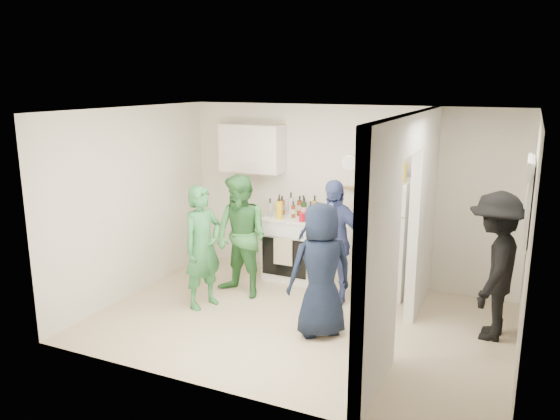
% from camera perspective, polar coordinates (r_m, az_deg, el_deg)
% --- Properties ---
extents(floor, '(4.80, 4.80, 0.00)m').
position_cam_1_polar(floor, '(6.70, 2.00, -11.56)').
color(floor, tan).
rests_on(floor, ground).
extents(wall_back, '(4.80, 0.00, 4.80)m').
position_cam_1_polar(wall_back, '(7.83, 6.85, 1.69)').
color(wall_back, silver).
rests_on(wall_back, floor).
extents(wall_front, '(4.80, 0.00, 4.80)m').
position_cam_1_polar(wall_front, '(4.81, -5.72, -5.76)').
color(wall_front, silver).
rests_on(wall_front, floor).
extents(wall_left, '(0.00, 3.40, 3.40)m').
position_cam_1_polar(wall_left, '(7.50, -15.11, 0.80)').
color(wall_left, silver).
rests_on(wall_left, floor).
extents(wall_right, '(0.00, 3.40, 3.40)m').
position_cam_1_polar(wall_right, '(5.83, 24.47, -3.50)').
color(wall_right, silver).
rests_on(wall_right, floor).
extents(ceiling, '(4.80, 4.80, 0.00)m').
position_cam_1_polar(ceiling, '(6.08, 2.19, 10.33)').
color(ceiling, white).
rests_on(ceiling, wall_back).
extents(partition_pier_back, '(0.12, 1.20, 2.50)m').
position_cam_1_polar(partition_pier_back, '(6.99, 14.73, -0.08)').
color(partition_pier_back, silver).
rests_on(partition_pier_back, floor).
extents(partition_pier_front, '(0.12, 1.20, 2.50)m').
position_cam_1_polar(partition_pier_front, '(4.91, 10.18, -5.52)').
color(partition_pier_front, silver).
rests_on(partition_pier_front, floor).
extents(partition_header, '(0.12, 1.00, 0.40)m').
position_cam_1_polar(partition_header, '(5.75, 13.40, 7.81)').
color(partition_header, silver).
rests_on(partition_header, partition_pier_back).
extents(stove, '(0.77, 0.64, 0.92)m').
position_cam_1_polar(stove, '(7.95, 1.37, -3.91)').
color(stove, white).
rests_on(stove, floor).
extents(upper_cabinet, '(0.95, 0.34, 0.70)m').
position_cam_1_polar(upper_cabinet, '(8.10, -2.95, 6.46)').
color(upper_cabinet, silver).
rests_on(upper_cabinet, wall_back).
extents(fridge, '(0.65, 0.63, 1.57)m').
position_cam_1_polar(fridge, '(7.43, 10.83, -2.78)').
color(fridge, white).
rests_on(fridge, floor).
extents(wicker_basket, '(0.35, 0.25, 0.15)m').
position_cam_1_polar(wicker_basket, '(7.32, 10.46, 3.89)').
color(wicker_basket, brown).
rests_on(wicker_basket, fridge).
extents(blue_bowl, '(0.24, 0.24, 0.11)m').
position_cam_1_polar(blue_bowl, '(7.30, 10.50, 4.89)').
color(blue_bowl, navy).
rests_on(blue_bowl, wicker_basket).
extents(yellow_cup_stack_top, '(0.09, 0.09, 0.25)m').
position_cam_1_polar(yellow_cup_stack_top, '(7.09, 12.68, 3.90)').
color(yellow_cup_stack_top, yellow).
rests_on(yellow_cup_stack_top, fridge).
extents(wall_clock, '(0.22, 0.02, 0.22)m').
position_cam_1_polar(wall_clock, '(7.72, 7.25, 4.91)').
color(wall_clock, white).
rests_on(wall_clock, wall_back).
extents(spice_shelf, '(0.35, 0.08, 0.03)m').
position_cam_1_polar(spice_shelf, '(7.77, 6.76, 2.35)').
color(spice_shelf, olive).
rests_on(spice_shelf, wall_back).
extents(nook_window, '(0.03, 0.70, 0.80)m').
position_cam_1_polar(nook_window, '(5.93, 24.67, 0.75)').
color(nook_window, black).
rests_on(nook_window, wall_right).
extents(nook_window_frame, '(0.04, 0.76, 0.86)m').
position_cam_1_polar(nook_window_frame, '(5.93, 24.53, 0.76)').
color(nook_window_frame, white).
rests_on(nook_window_frame, wall_right).
extents(nook_valance, '(0.04, 0.82, 0.18)m').
position_cam_1_polar(nook_valance, '(5.87, 24.61, 4.12)').
color(nook_valance, white).
rests_on(nook_valance, wall_right).
extents(yellow_cup_stack_stove, '(0.09, 0.09, 0.25)m').
position_cam_1_polar(yellow_cup_stack_stove, '(7.65, -0.08, -0.06)').
color(yellow_cup_stack_stove, yellow).
rests_on(yellow_cup_stack_stove, stove).
extents(red_cup, '(0.09, 0.09, 0.12)m').
position_cam_1_polar(red_cup, '(7.55, 2.33, -0.76)').
color(red_cup, '#AB0B1A').
rests_on(red_cup, stove).
extents(person_green_left, '(0.53, 0.66, 1.57)m').
position_cam_1_polar(person_green_left, '(6.93, -8.08, -3.87)').
color(person_green_left, '#307940').
rests_on(person_green_left, floor).
extents(person_green_center, '(0.91, 0.78, 1.63)m').
position_cam_1_polar(person_green_center, '(7.22, -4.08, -2.79)').
color(person_green_center, '#367433').
rests_on(person_green_center, floor).
extents(person_denim, '(0.97, 0.45, 1.62)m').
position_cam_1_polar(person_denim, '(7.03, 5.51, -3.31)').
color(person_denim, '#3A4580').
rests_on(person_denim, floor).
extents(person_navy, '(0.89, 0.86, 1.53)m').
position_cam_1_polar(person_navy, '(6.12, 4.29, -6.29)').
color(person_navy, black).
rests_on(person_navy, floor).
extents(person_nook, '(0.71, 1.12, 1.67)m').
position_cam_1_polar(person_nook, '(6.48, 21.52, -5.48)').
color(person_nook, black).
rests_on(person_nook, floor).
extents(bottle_a, '(0.07, 0.07, 0.28)m').
position_cam_1_polar(bottle_a, '(8.00, -0.07, 0.65)').
color(bottle_a, olive).
rests_on(bottle_a, stove).
extents(bottle_b, '(0.07, 0.07, 0.30)m').
position_cam_1_polar(bottle_b, '(7.78, -0.09, 0.33)').
color(bottle_b, '#26501A').
rests_on(bottle_b, stove).
extents(bottle_c, '(0.07, 0.07, 0.32)m').
position_cam_1_polar(bottle_c, '(7.95, 1.15, 0.72)').
color(bottle_c, silver).
rests_on(bottle_c, stove).
extents(bottle_d, '(0.06, 0.06, 0.24)m').
position_cam_1_polar(bottle_d, '(7.73, 1.39, 0.04)').
color(bottle_d, '#5F3210').
rests_on(bottle_d, stove).
extents(bottle_e, '(0.06, 0.06, 0.29)m').
position_cam_1_polar(bottle_e, '(7.92, 2.45, 0.53)').
color(bottle_e, '#A4B1B6').
rests_on(bottle_e, stove).
extents(bottle_f, '(0.08, 0.08, 0.30)m').
position_cam_1_polar(bottle_f, '(7.74, 2.51, 0.25)').
color(bottle_f, '#153814').
rests_on(bottle_f, stove).
extents(bottle_g, '(0.07, 0.07, 0.31)m').
position_cam_1_polar(bottle_g, '(7.83, 3.64, 0.42)').
color(bottle_g, '#A78236').
rests_on(bottle_g, stove).
extents(bottle_h, '(0.07, 0.07, 0.26)m').
position_cam_1_polar(bottle_h, '(7.81, -1.03, 0.27)').
color(bottle_h, '#9B9FA7').
rests_on(bottle_h, stove).
extents(bottle_i, '(0.08, 0.08, 0.29)m').
position_cam_1_polar(bottle_i, '(7.88, 2.06, 0.45)').
color(bottle_i, maroon).
rests_on(bottle_i, stove).
extents(bottle_j, '(0.07, 0.07, 0.28)m').
position_cam_1_polar(bottle_j, '(7.58, 3.20, -0.11)').
color(bottle_j, '#1E5923').
rests_on(bottle_j, stove).
extents(bottle_k, '(0.08, 0.08, 0.28)m').
position_cam_1_polar(bottle_k, '(7.93, 0.23, 0.50)').
color(bottle_k, '#994923').
rests_on(bottle_k, stove).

